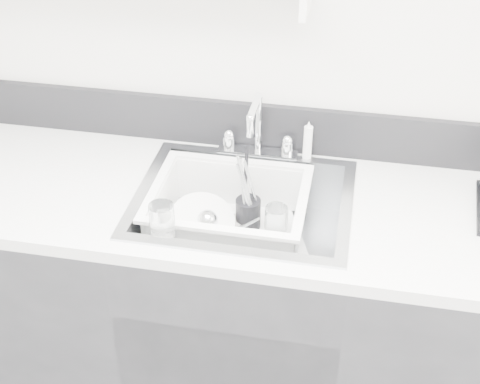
# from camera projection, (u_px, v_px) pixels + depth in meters

# --- Properties ---
(room_shell) EXTENTS (3.50, 3.00, 2.60)m
(room_shell) POSITION_uv_depth(u_px,v_px,m) (132.00, 79.00, 0.89)
(room_shell) COLOR silver
(room_shell) RESTS_ON ground
(counter_run) EXTENTS (3.20, 0.62, 0.92)m
(counter_run) POSITION_uv_depth(u_px,v_px,m) (243.00, 310.00, 2.24)
(counter_run) COLOR #262629
(counter_run) RESTS_ON ground
(backsplash) EXTENTS (3.20, 0.02, 0.16)m
(backsplash) POSITION_uv_depth(u_px,v_px,m) (260.00, 127.00, 2.17)
(backsplash) COLOR black
(backsplash) RESTS_ON counter_run
(sink) EXTENTS (0.64, 0.52, 0.20)m
(sink) POSITION_uv_depth(u_px,v_px,m) (243.00, 223.00, 2.03)
(sink) COLOR silver
(sink) RESTS_ON counter_run
(faucet) EXTENTS (0.26, 0.18, 0.23)m
(faucet) POSITION_uv_depth(u_px,v_px,m) (258.00, 140.00, 2.14)
(faucet) COLOR silver
(faucet) RESTS_ON counter_run
(side_sprayer) EXTENTS (0.03, 0.03, 0.14)m
(side_sprayer) POSITION_uv_depth(u_px,v_px,m) (308.00, 141.00, 2.12)
(side_sprayer) COLOR white
(side_sprayer) RESTS_ON counter_run
(wash_tub) EXTENTS (0.58, 0.53, 0.18)m
(wash_tub) POSITION_uv_depth(u_px,v_px,m) (229.00, 215.00, 2.04)
(wash_tub) COLOR white
(wash_tub) RESTS_ON sink
(plate_stack) EXTENTS (0.25, 0.24, 0.10)m
(plate_stack) POSITION_uv_depth(u_px,v_px,m) (206.00, 227.00, 2.07)
(plate_stack) COLOR white
(plate_stack) RESTS_ON wash_tub
(utensil_cup) EXTENTS (0.08, 0.08, 0.27)m
(utensil_cup) POSITION_uv_depth(u_px,v_px,m) (248.00, 211.00, 2.09)
(utensil_cup) COLOR black
(utensil_cup) RESTS_ON wash_tub
(ladle) EXTENTS (0.27, 0.20, 0.07)m
(ladle) POSITION_uv_depth(u_px,v_px,m) (224.00, 233.00, 2.03)
(ladle) COLOR silver
(ladle) RESTS_ON wash_tub
(tumbler_in_tub) EXTENTS (0.09, 0.09, 0.10)m
(tumbler_in_tub) POSITION_uv_depth(u_px,v_px,m) (276.00, 222.00, 2.05)
(tumbler_in_tub) COLOR white
(tumbler_in_tub) RESTS_ON wash_tub
(tumbler_counter) EXTENTS (0.09, 0.09, 0.10)m
(tumbler_counter) POSITION_uv_depth(u_px,v_px,m) (162.00, 220.00, 1.81)
(tumbler_counter) COLOR white
(tumbler_counter) RESTS_ON counter_run
(bowl_small) EXTENTS (0.12, 0.12, 0.03)m
(bowl_small) POSITION_uv_depth(u_px,v_px,m) (256.00, 256.00, 1.97)
(bowl_small) COLOR white
(bowl_small) RESTS_ON wash_tub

